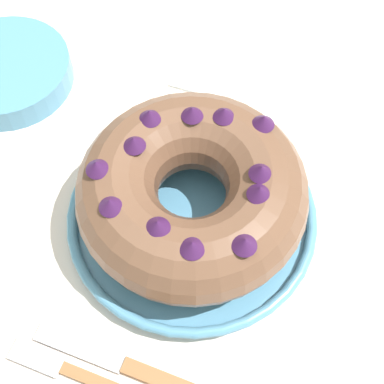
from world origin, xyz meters
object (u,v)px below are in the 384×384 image
at_px(serving_dish, 192,216).
at_px(fork, 87,378).
at_px(cake_knife, 126,366).
at_px(napkin, 225,55).
at_px(side_bowl, 6,72).
at_px(bundt_cake, 192,192).

bearing_deg(serving_dish, fork, 170.20).
distance_m(serving_dish, fork, 0.21).
xyz_separation_m(fork, cake_knife, (0.02, -0.03, 0.00)).
distance_m(cake_knife, napkin, 0.44).
bearing_deg(side_bowl, cake_knife, -133.60).
xyz_separation_m(side_bowl, napkin, (0.15, -0.26, -0.02)).
bearing_deg(cake_knife, fork, 132.71).
distance_m(bundt_cake, side_bowl, 0.33).
bearing_deg(side_bowl, fork, -139.02).
relative_size(serving_dish, napkin, 1.80).
height_order(fork, side_bowl, side_bowl).
xyz_separation_m(cake_knife, side_bowl, (0.29, 0.31, 0.01)).
height_order(fork, napkin, fork).
bearing_deg(cake_knife, side_bowl, 51.63).
height_order(serving_dish, side_bowl, side_bowl).
bearing_deg(cake_knife, napkin, 11.06).
bearing_deg(cake_knife, bundt_cake, 4.16).
xyz_separation_m(bundt_cake, fork, (-0.20, 0.04, -0.06)).
distance_m(bundt_cake, napkin, 0.27).
bearing_deg(bundt_cake, fork, 170.21).
distance_m(fork, side_bowl, 0.42).
height_order(bundt_cake, cake_knife, bundt_cake).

